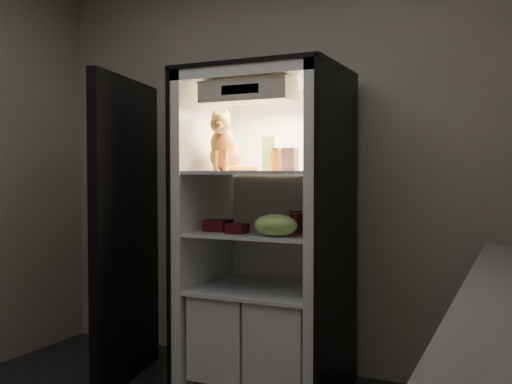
# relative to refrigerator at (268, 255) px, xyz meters

# --- Properties ---
(room_shell) EXTENTS (3.60, 3.60, 3.60)m
(room_shell) POSITION_rel_refrigerator_xyz_m (0.00, -1.38, 0.83)
(room_shell) COLOR white
(room_shell) RESTS_ON floor
(refrigerator) EXTENTS (0.90, 0.72, 1.88)m
(refrigerator) POSITION_rel_refrigerator_xyz_m (0.00, 0.00, 0.00)
(refrigerator) COLOR white
(refrigerator) RESTS_ON floor
(fridge_door) EXTENTS (0.27, 0.86, 1.85)m
(fridge_door) POSITION_rel_refrigerator_xyz_m (-0.83, -0.26, 0.12)
(fridge_door) COLOR black
(fridge_door) RESTS_ON floor
(tabby_cat) EXTENTS (0.32, 0.35, 0.36)m
(tabby_cat) POSITION_rel_refrigerator_xyz_m (-0.22, -0.13, 0.63)
(tabby_cat) COLOR #C15018
(tabby_cat) RESTS_ON refrigerator
(parmesan_shaker) EXTENTS (0.08, 0.08, 0.20)m
(parmesan_shaker) POSITION_rel_refrigerator_xyz_m (0.00, 0.01, 0.60)
(parmesan_shaker) COLOR #238138
(parmesan_shaker) RESTS_ON refrigerator
(mayo_tub) EXTENTS (0.08, 0.08, 0.11)m
(mayo_tub) POSITION_rel_refrigerator_xyz_m (0.04, 0.04, 0.56)
(mayo_tub) COLOR white
(mayo_tub) RESTS_ON refrigerator
(salsa_jar) EXTENTS (0.07, 0.07, 0.13)m
(salsa_jar) POSITION_rel_refrigerator_xyz_m (0.09, -0.08, 0.56)
(salsa_jar) COLOR maroon
(salsa_jar) RESTS_ON refrigerator
(pepper_jar) EXTENTS (0.13, 0.13, 0.23)m
(pepper_jar) POSITION_rel_refrigerator_xyz_m (0.32, 0.07, 0.61)
(pepper_jar) COLOR #A62C16
(pepper_jar) RESTS_ON refrigerator
(cream_carton) EXTENTS (0.07, 0.07, 0.12)m
(cream_carton) POSITION_rel_refrigerator_xyz_m (0.22, -0.20, 0.56)
(cream_carton) COLOR silver
(cream_carton) RESTS_ON refrigerator
(soda_can_a) EXTENTS (0.06, 0.06, 0.11)m
(soda_can_a) POSITION_rel_refrigerator_xyz_m (0.22, 0.03, 0.20)
(soda_can_a) COLOR black
(soda_can_a) RESTS_ON refrigerator
(soda_can_b) EXTENTS (0.06, 0.06, 0.12)m
(soda_can_b) POSITION_rel_refrigerator_xyz_m (0.22, -0.09, 0.21)
(soda_can_b) COLOR black
(soda_can_b) RESTS_ON refrigerator
(soda_can_c) EXTENTS (0.07, 0.07, 0.13)m
(soda_can_c) POSITION_rel_refrigerator_xyz_m (0.21, -0.08, 0.21)
(soda_can_c) COLOR black
(soda_can_c) RESTS_ON refrigerator
(condiment_jar) EXTENTS (0.06, 0.06, 0.09)m
(condiment_jar) POSITION_rel_refrigerator_xyz_m (0.06, 0.01, 0.19)
(condiment_jar) COLOR brown
(condiment_jar) RESTS_ON refrigerator
(grape_bag) EXTENTS (0.24, 0.17, 0.12)m
(grape_bag) POSITION_rel_refrigerator_xyz_m (0.17, -0.27, 0.21)
(grape_bag) COLOR #A0D161
(grape_bag) RESTS_ON refrigerator
(berry_box_left) EXTENTS (0.13, 0.13, 0.07)m
(berry_box_left) POSITION_rel_refrigerator_xyz_m (-0.24, -0.17, 0.18)
(berry_box_left) COLOR #510D20
(berry_box_left) RESTS_ON refrigerator
(berry_box_right) EXTENTS (0.11, 0.11, 0.05)m
(berry_box_right) POSITION_rel_refrigerator_xyz_m (-0.08, -0.23, 0.17)
(berry_box_right) COLOR #510D20
(berry_box_right) RESTS_ON refrigerator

